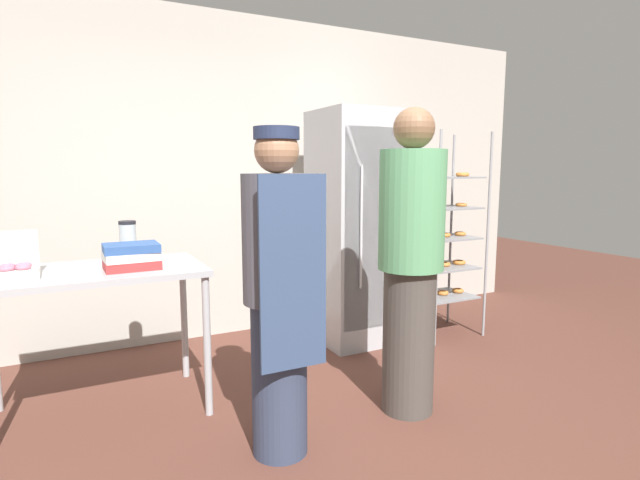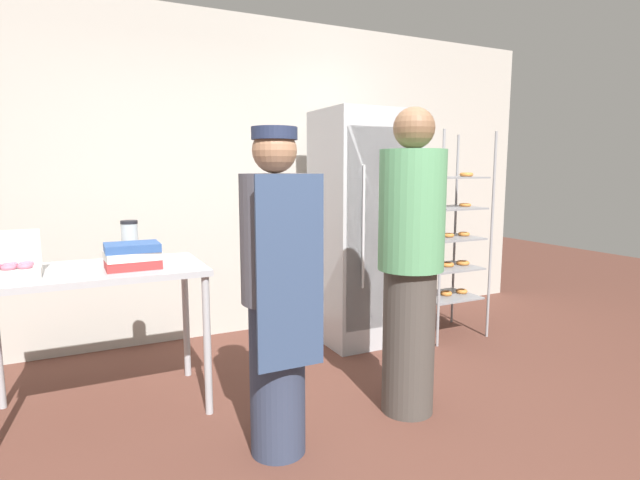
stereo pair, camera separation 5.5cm
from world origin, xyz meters
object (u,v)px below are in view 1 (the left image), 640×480
object	(u,v)px
refrigerator	(361,228)
baking_rack	(445,238)
person_baker	(279,290)
donut_box	(8,270)
blender_pitcher	(128,243)
binder_stack	(132,256)
person_customer	(411,261)

from	to	relation	value
refrigerator	baking_rack	bearing A→B (deg)	-16.75
refrigerator	person_baker	distance (m)	1.84
baking_rack	donut_box	world-z (taller)	baking_rack
refrigerator	baking_rack	xyz separation A→B (m)	(0.72, -0.22, -0.11)
donut_box	baking_rack	bearing A→B (deg)	5.11
refrigerator	blender_pitcher	distance (m)	1.87
baking_rack	person_baker	bearing A→B (deg)	-151.40
binder_stack	person_customer	size ratio (longest dim) A/B	0.17
blender_pitcher	donut_box	bearing A→B (deg)	-157.67
binder_stack	person_customer	xyz separation A→B (m)	(1.44, -0.70, -0.03)
baking_rack	binder_stack	distance (m)	2.61
binder_stack	person_baker	size ratio (longest dim) A/B	0.19
binder_stack	refrigerator	bearing A→B (deg)	15.85
person_baker	donut_box	bearing A→B (deg)	145.96
person_customer	donut_box	bearing A→B (deg)	160.34
binder_stack	blender_pitcher	bearing A→B (deg)	86.89
refrigerator	binder_stack	xyz separation A→B (m)	(-1.87, -0.53, -0.01)
donut_box	person_customer	bearing A→B (deg)	-19.66
baking_rack	donut_box	size ratio (longest dim) A/B	5.93
baking_rack	binder_stack	size ratio (longest dim) A/B	5.65
refrigerator	binder_stack	bearing A→B (deg)	-164.15
person_customer	binder_stack	bearing A→B (deg)	153.96
donut_box	person_baker	distance (m)	1.44
binder_stack	person_baker	bearing A→B (deg)	-53.07
refrigerator	person_baker	xyz separation A→B (m)	(-1.28, -1.31, -0.10)
refrigerator	baking_rack	distance (m)	0.76
baking_rack	person_baker	distance (m)	2.28
refrigerator	donut_box	distance (m)	2.53
refrigerator	donut_box	bearing A→B (deg)	-168.53
blender_pitcher	person_baker	distance (m)	1.21
binder_stack	donut_box	bearing A→B (deg)	177.37
baking_rack	person_customer	xyz separation A→B (m)	(-1.15, -1.02, 0.06)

